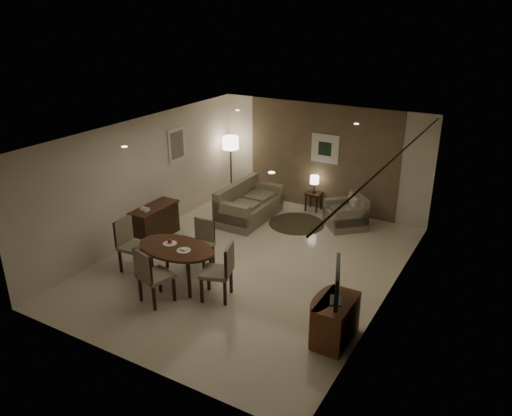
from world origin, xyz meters
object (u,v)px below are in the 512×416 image
Objects in this scene: floor_lamp at (231,168)px; armchair at (346,212)px; console_desk at (155,222)px; dining_table at (177,265)px; chair_near at (156,275)px; sofa at (249,202)px; chair_right at (216,271)px; chair_far at (200,245)px; side_table at (314,202)px; tv_cabinet at (336,321)px; chair_left at (135,246)px.

armchair is at bearing -5.27° from floor_lamp.
dining_table is (1.64, -1.31, -0.01)m from console_desk.
chair_near is 0.57× the size of sofa.
chair_right is 0.63× the size of floor_lamp.
chair_far is 2.61m from sofa.
chair_far reaches higher than side_table.
tv_cabinet is 6.57m from floor_lamp.
console_desk is 0.65× the size of sofa.
dining_table is 1.48× the size of chair_near.
side_table is at bearing -159.84° from armchair.
chair_far is at bearing -171.95° from sofa.
dining_table is (-3.25, 0.19, 0.01)m from tv_cabinet.
sofa is at bearing 93.13° from chair_far.
chair_far is 3.95m from floor_lamp.
chair_left is at bearing -76.83° from armchair.
tv_cabinet is 2.30m from chair_right.
chair_far is (-0.08, 1.40, -0.04)m from chair_near.
chair_right reaches higher than armchair.
console_desk is at bearing 146.26° from sofa.
armchair is at bearing 149.55° from chair_right.
dining_table is 4.40m from armchair.
side_table is at bearing 80.16° from dining_table.
chair_far is (1.67, -0.63, 0.11)m from console_desk.
chair_right is at bearing -129.38° from chair_near.
floor_lamp is (-0.53, 4.34, 0.32)m from chair_left.
side_table is (-0.16, 4.66, -0.29)m from chair_right.
sofa is 2.32m from armchair.
side_table is at bearing 6.49° from floor_lamp.
chair_right is at bearing 177.74° from tv_cabinet.
chair_right is (2.60, -1.41, 0.16)m from console_desk.
chair_far is 1.21m from chair_right.
chair_near is 0.62× the size of floor_lamp.
chair_near is at bearing -81.47° from dining_table.
armchair reaches higher than tv_cabinet.
tv_cabinet is 0.58× the size of dining_table.
chair_left reaches higher than armchair.
floor_lamp is (-2.32, -0.26, 0.61)m from side_table.
side_table is (0.79, 4.56, -0.13)m from dining_table.
floor_lamp is at bearing -173.51° from side_table.
tv_cabinet is 0.49× the size of sofa.
chair_near reaches higher than armchair.
sofa is (-3.59, 3.46, 0.09)m from tv_cabinet.
console_desk is at bearing 141.38° from dining_table.
armchair is 1.80× the size of side_table.
chair_left is 1.23× the size of armchair.
armchair is at bearing 55.82° from chair_far.
tv_cabinet is 1.04× the size of armchair.
chair_left is 1.95m from chair_right.
floor_lamp reaches higher than tv_cabinet.
chair_far is 1.12× the size of armchair.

